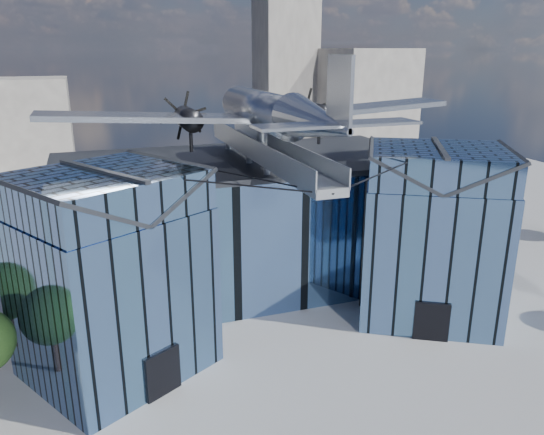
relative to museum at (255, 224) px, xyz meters
name	(u,v)px	position (x,y,z in m)	size (l,w,h in m)	color
ground_plane	(282,328)	(0.00, -5.82, -5.54)	(120.00, 120.00, 0.00)	gray
museum	(255,224)	(0.00, 0.00, 0.00)	(32.88, 24.50, 17.60)	#4C6F9B
bg_towers	(173,105)	(1.45, 44.67, 4.47)	(77.00, 24.50, 26.00)	gray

